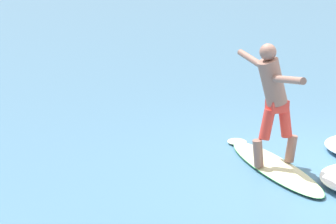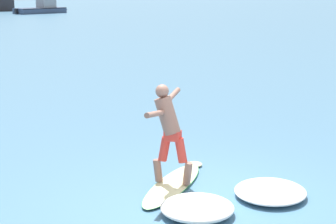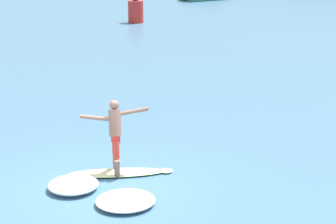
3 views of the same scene
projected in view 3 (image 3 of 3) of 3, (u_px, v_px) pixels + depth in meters
The scene contains 6 objects.
ground_plane at pixel (102, 186), 12.49m from camera, with size 200.00×200.00×0.00m, color teal.
surfboard at pixel (118, 173), 13.16m from camera, with size 2.27×1.79×0.21m.
surfer at pixel (115, 130), 12.93m from camera, with size 1.31×1.05×1.69m.
channel_marker_buoy at pixel (136, 11), 39.53m from camera, with size 1.09×1.09×1.89m.
wave_foam_at_tail at pixel (73, 185), 12.31m from camera, with size 1.57×1.57×0.22m.
wave_foam_at_nose at pixel (125, 201), 11.59m from camera, with size 1.70×1.69×0.17m.
Camera 3 is at (6.90, -9.35, 5.11)m, focal length 60.00 mm.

